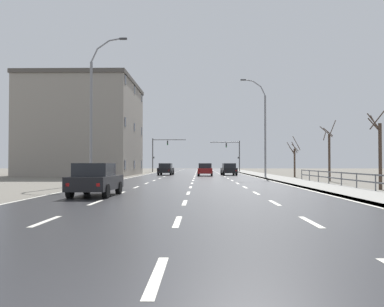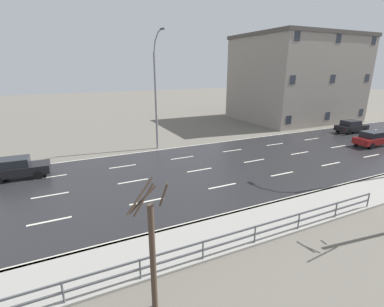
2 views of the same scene
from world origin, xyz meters
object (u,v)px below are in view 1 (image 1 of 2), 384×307
object	(u,v)px
street_lamp_left_bank	(93,112)
car_mid_centre	(96,179)
street_lamp_midground	(264,130)
car_far_left	(229,169)
traffic_signal_right	(234,151)
brick_building	(85,128)
car_near_left	(166,169)
car_distant	(205,170)
traffic_signal_left	(159,149)

from	to	relation	value
street_lamp_left_bank	car_mid_centre	world-z (taller)	street_lamp_left_bank
street_lamp_midground	car_far_left	bearing A→B (deg)	107.15
car_mid_centre	traffic_signal_right	bearing A→B (deg)	80.90
car_far_left	brick_building	bearing A→B (deg)	172.07
car_far_left	car_near_left	bearing A→B (deg)	171.10
car_far_left	brick_building	xyz separation A→B (m)	(-19.20, 1.62, 5.48)
street_lamp_left_bank	car_distant	world-z (taller)	street_lamp_left_bank
traffic_signal_left	car_distant	size ratio (longest dim) A/B	1.47
car_distant	car_far_left	bearing A→B (deg)	44.42
traffic_signal_right	brick_building	bearing A→B (deg)	-135.46
car_near_left	car_far_left	bearing A→B (deg)	-2.79
brick_building	car_far_left	bearing A→B (deg)	-4.84
street_lamp_left_bank	car_far_left	size ratio (longest dim) A/B	2.65
traffic_signal_right	brick_building	world-z (taller)	brick_building
car_far_left	car_distant	world-z (taller)	same
traffic_signal_left	brick_building	world-z (taller)	brick_building
car_mid_centre	street_lamp_midground	bearing A→B (deg)	67.10
car_near_left	car_mid_centre	xyz separation A→B (m)	(-0.43, -36.28, 0.00)
car_far_left	street_lamp_left_bank	bearing A→B (deg)	-119.73
car_far_left	street_lamp_midground	bearing A→B (deg)	-75.94
street_lamp_midground	car_distant	xyz separation A→B (m)	(-6.15, 6.93, -4.37)
street_lamp_midground	traffic_signal_right	distance (m)	32.84
traffic_signal_left	brick_building	bearing A→B (deg)	-112.29
brick_building	street_lamp_left_bank	bearing A→B (deg)	-73.58
street_lamp_left_bank	brick_building	world-z (taller)	brick_building
street_lamp_left_bank	traffic_signal_left	bearing A→B (deg)	89.12
traffic_signal_right	car_far_left	size ratio (longest dim) A/B	1.36
car_distant	traffic_signal_left	bearing A→B (deg)	109.49
traffic_signal_right	traffic_signal_left	world-z (taller)	traffic_signal_left
traffic_signal_right	brick_building	distance (m)	30.52
traffic_signal_right	car_mid_centre	xyz separation A→B (m)	(-11.17, -58.40, -3.01)
street_lamp_midground	brick_building	xyz separation A→B (m)	(-22.24, 11.47, 1.12)
traffic_signal_left	car_distant	world-z (taller)	traffic_signal_left
street_lamp_midground	car_distant	bearing A→B (deg)	131.59
street_lamp_left_bank	car_near_left	world-z (taller)	street_lamp_left_bank
traffic_signal_left	car_far_left	xyz separation A→B (m)	(11.11, -21.37, -3.27)
car_far_left	traffic_signal_left	bearing A→B (deg)	114.36
street_lamp_left_bank	car_mid_centre	distance (m)	13.14
street_lamp_left_bank	car_near_left	bearing A→B (deg)	81.76
street_lamp_midground	car_far_left	size ratio (longest dim) A/B	2.53
street_lamp_left_bank	car_far_left	world-z (taller)	street_lamp_left_bank
brick_building	car_mid_centre	bearing A→B (deg)	-74.17
car_far_left	car_distant	distance (m)	4.26
car_near_left	car_distant	world-z (taller)	same
car_distant	brick_building	size ratio (longest dim) A/B	0.24
traffic_signal_left	car_far_left	world-z (taller)	traffic_signal_left
car_near_left	car_far_left	size ratio (longest dim) A/B	1.00
traffic_signal_left	brick_building	distance (m)	21.46
street_lamp_left_bank	traffic_signal_left	world-z (taller)	street_lamp_left_bank
street_lamp_left_bank	car_far_left	bearing A→B (deg)	63.37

